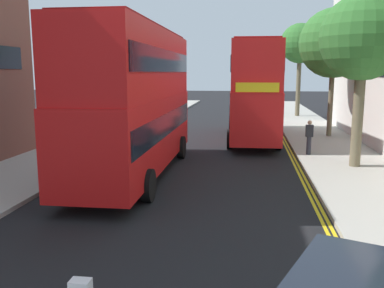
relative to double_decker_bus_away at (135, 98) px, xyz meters
name	(u,v)px	position (x,y,z in m)	size (l,w,h in m)	color
sidewalk_right	(352,168)	(8.60, 1.98, -2.96)	(4.00, 80.00, 0.14)	#ADA89E
sidewalk_left	(55,159)	(-4.40, 1.98, -2.96)	(4.00, 80.00, 0.14)	#ADA89E
kerb_line_outer	(306,180)	(6.50, -0.02, -3.03)	(0.10, 56.00, 0.01)	yellow
kerb_line_inner	(302,180)	(6.34, -0.02, -3.03)	(0.10, 56.00, 0.01)	yellow
double_decker_bus_away	(135,98)	(0.00, 0.00, 0.00)	(2.85, 10.82, 5.64)	red
double_decker_bus_oncoming	(253,89)	(4.51, 9.45, 0.00)	(3.04, 10.88, 5.64)	red
pedestrian_far	(309,137)	(7.16, 4.40, -2.04)	(0.34, 0.22, 1.62)	#2D2D38
street_tree_near	(363,39)	(8.72, 2.12, 2.26)	(3.41, 3.41, 6.91)	#6B6047
street_tree_far	(300,44)	(8.63, 22.62, 3.38)	(3.44, 3.44, 8.06)	#6B6047
street_tree_distant	(334,43)	(9.22, 10.63, 2.64)	(4.10, 4.10, 7.59)	#6B6047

